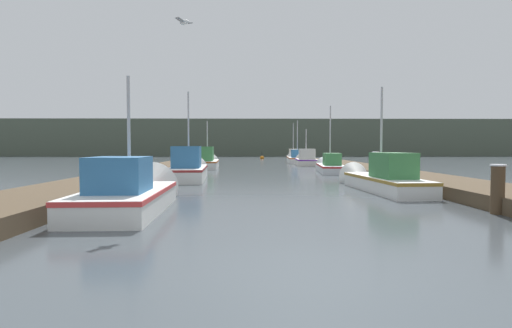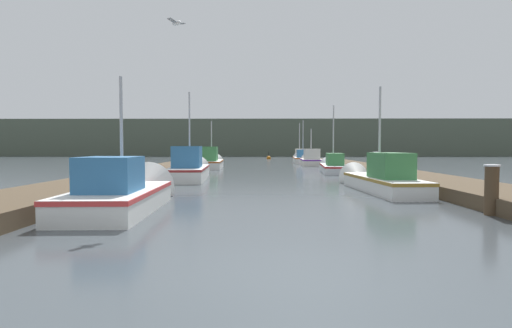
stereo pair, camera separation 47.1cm
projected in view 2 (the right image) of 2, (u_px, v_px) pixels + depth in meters
name	position (u px, v px, depth m)	size (l,w,h in m)	color
ground_plane	(291.00, 278.00, 4.82)	(200.00, 200.00, 0.00)	#3D4449
dock_left	(146.00, 173.00, 20.87)	(2.67, 40.00, 0.39)	#4C3D2B
dock_right	(389.00, 173.00, 20.73)	(2.67, 40.00, 0.39)	#4C3D2B
distant_shore_ridge	(262.00, 138.00, 73.75)	(120.00, 16.00, 6.22)	#4C5647
fishing_boat_0	(126.00, 192.00, 10.36)	(1.93, 5.32, 3.88)	silver
fishing_boat_1	(378.00, 179.00, 14.47)	(1.72, 6.13, 4.11)	silver
fishing_boat_2	(190.00, 169.00, 19.89)	(1.99, 6.43, 4.72)	silver
fishing_boat_3	(333.00, 166.00, 25.25)	(1.94, 6.41, 4.56)	silver
fishing_boat_4	(212.00, 161.00, 30.13)	(1.81, 6.18, 3.95)	silver
fishing_boat_5	(311.00, 160.00, 34.30)	(1.83, 4.85, 3.61)	silver
fishing_boat_6	(303.00, 159.00, 39.40)	(1.96, 5.74, 4.71)	silver
fishing_boat_7	(299.00, 157.00, 44.40)	(1.71, 4.99, 4.58)	silver
mooring_piling_0	(492.00, 190.00, 9.24)	(0.35, 0.35, 1.18)	#473523
mooring_piling_1	(377.00, 166.00, 19.06)	(0.34, 0.34, 1.36)	#473523
mooring_piling_2	(207.00, 156.00, 35.83)	(0.28, 0.28, 1.41)	#473523
channel_buoy	(269.00, 158.00, 51.25)	(0.53, 0.53, 1.03)	#BF6513
seagull_lead	(177.00, 23.00, 10.20)	(0.40, 0.52, 0.12)	white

